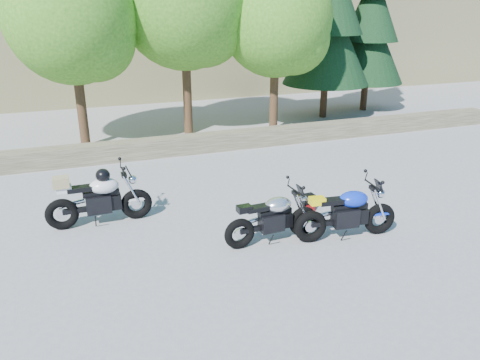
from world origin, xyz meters
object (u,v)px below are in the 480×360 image
object	(u,v)px
backpack	(308,203)
white_bike	(98,198)
silver_bike	(273,219)
blue_bike	(347,214)

from	to	relation	value
backpack	white_bike	bearing A→B (deg)	164.33
silver_bike	blue_bike	world-z (taller)	blue_bike
white_bike	backpack	size ratio (longest dim) A/B	5.79
blue_bike	backpack	bearing A→B (deg)	99.26
silver_bike	backpack	bearing A→B (deg)	35.51
backpack	blue_bike	bearing A→B (deg)	-91.25
white_bike	blue_bike	size ratio (longest dim) A/B	1.02
white_bike	blue_bike	world-z (taller)	white_bike
silver_bike	backpack	size ratio (longest dim) A/B	5.29
silver_bike	blue_bike	size ratio (longest dim) A/B	0.93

